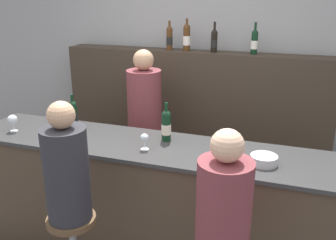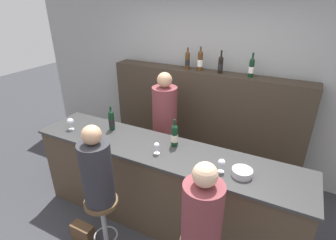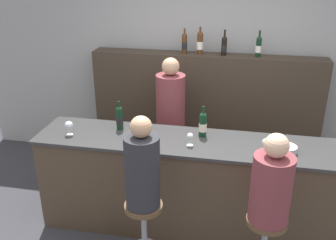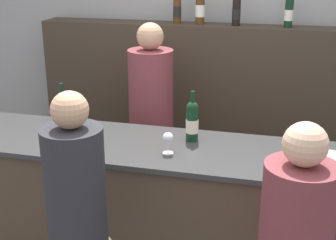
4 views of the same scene
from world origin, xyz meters
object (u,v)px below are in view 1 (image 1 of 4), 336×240
Objects in this scene: wine_glass_0 at (13,120)px; wine_glass_1 at (144,138)px; wine_bottle_backbar_0 at (169,38)px; wine_bottle_backbar_2 at (214,40)px; wine_bottle_counter_0 at (73,115)px; wine_bottle_counter_1 at (166,125)px; guest_seated_right at (224,201)px; guest_seated_left at (66,170)px; wine_bottle_backbar_1 at (187,37)px; wine_glass_2 at (236,150)px; bartender at (145,138)px; metal_bowl at (264,160)px; bar_stool_left at (73,238)px; wine_bottle_backbar_3 at (254,42)px.

wine_glass_0 is 1.15× the size of wine_glass_1.
wine_bottle_backbar_2 is (0.48, 0.00, -0.01)m from wine_bottle_backbar_0.
wine_bottle_counter_0 is 1.01× the size of wine_bottle_backbar_0.
guest_seated_right reaches higher than wine_bottle_counter_1.
wine_bottle_counter_1 is at bearing 128.03° from guest_seated_right.
wine_glass_0 is 0.18× the size of guest_seated_left.
wine_glass_2 is at bearing -61.07° from wine_bottle_backbar_1.
guest_seated_right reaches higher than wine_bottle_counter_0.
wine_bottle_counter_0 reaches higher than wine_glass_2.
wine_bottle_counter_1 is 0.19× the size of bartender.
bartender is (0.41, 0.60, -0.39)m from wine_bottle_counter_0.
wine_bottle_counter_1 is 0.81m from metal_bowl.
wine_bottle_backbar_1 is at bearing 66.39° from bartender.
guest_seated_right is (1.02, 0.00, 0.49)m from bar_stool_left.
guest_seated_left reaches higher than wine_bottle_counter_0.
wine_bottle_backbar_3 is 1.52m from wine_glass_2.
wine_bottle_backbar_3 is 0.38× the size of guest_seated_left.
wine_bottle_counter_0 is 1.62× the size of metal_bowl.
guest_seated_right is at bearing -51.97° from wine_bottle_counter_1.
wine_bottle_backbar_2 is 2.33m from bar_stool_left.
wine_bottle_backbar_1 is 1.80m from metal_bowl.
wine_bottle_backbar_2 is at bearing 44.95° from wine_glass_0.
wine_bottle_backbar_0 reaches higher than metal_bowl.
wine_bottle_backbar_2 is 0.40× the size of guest_seated_right.
wine_glass_0 is at bearing -180.00° from wine_glass_1.
wine_bottle_backbar_2 is 0.38× the size of guest_seated_left.
wine_bottle_backbar_3 is 2.08m from guest_seated_right.
wine_bottle_counter_0 is 1.61m from wine_bottle_backbar_2.
wine_bottle_counter_0 is 2.08× the size of wine_glass_0.
wine_bottle_backbar_0 is 0.92× the size of wine_bottle_backbar_1.
bartender is (-0.03, 1.39, 0.22)m from bar_stool_left.
wine_bottle_backbar_3 is 2.45m from bar_stool_left.
wine_bottle_backbar_3 is 1.54m from metal_bowl.
wine_glass_2 is at bearing -8.99° from wine_bottle_counter_0.
wine_bottle_backbar_0 is at bearing -180.00° from wine_bottle_backbar_3.
wine_glass_0 is at bearing -123.40° from wine_bottle_backbar_0.
guest_seated_left is (-0.40, -0.79, -0.08)m from wine_bottle_counter_1.
guest_seated_left is at bearing -96.39° from wine_bottle_backbar_1.
wine_bottle_backbar_1 reaches higher than bartender.
wine_bottle_counter_0 reaches higher than bar_stool_left.
wine_bottle_backbar_0 is at bearing -180.00° from wine_bottle_backbar_2.
wine_bottle_counter_0 is at bearing -139.17° from wine_bottle_backbar_3.
wine_bottle_backbar_0 reaches higher than wine_glass_0.
wine_bottle_backbar_1 is 2.23m from guest_seated_right.
wine_glass_0 is (-0.45, -0.23, -0.03)m from wine_bottle_counter_0.
wine_bottle_backbar_2 is 0.19× the size of bartender.
wine_glass_2 is (1.44, -0.23, -0.03)m from wine_bottle_counter_0.
wine_bottle_backbar_0 reaches higher than wine_bottle_counter_0.
wine_glass_1 is at bearing -98.21° from wine_bottle_backbar_2.
wine_glass_1 is at bearing -78.80° from wine_bottle_backbar_0.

